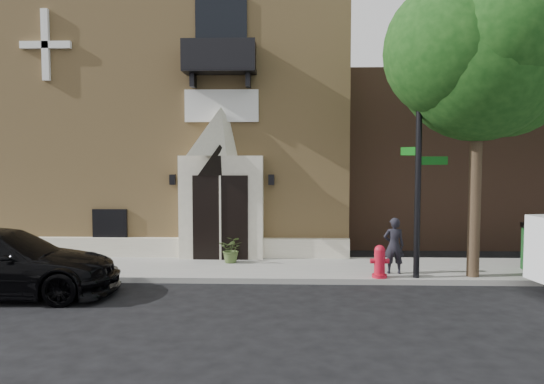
# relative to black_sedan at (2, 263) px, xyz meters

# --- Properties ---
(ground) EXTENTS (120.00, 120.00, 0.00)m
(ground) POSITION_rel_black_sedan_xyz_m (5.74, 1.37, -0.80)
(ground) COLOR black
(ground) RESTS_ON ground
(sidewalk) EXTENTS (42.00, 3.00, 0.15)m
(sidewalk) POSITION_rel_black_sedan_xyz_m (6.74, 2.87, -0.72)
(sidewalk) COLOR gray
(sidewalk) RESTS_ON ground
(church) EXTENTS (12.20, 11.01, 9.30)m
(church) POSITION_rel_black_sedan_xyz_m (2.75, 9.32, 3.84)
(church) COLOR tan
(church) RESTS_ON ground
(street_tree_left) EXTENTS (4.97, 4.38, 7.77)m
(street_tree_left) POSITION_rel_black_sedan_xyz_m (11.76, 1.71, 5.07)
(street_tree_left) COLOR #38281C
(street_tree_left) RESTS_ON sidewalk
(black_sedan) EXTENTS (5.61, 2.51, 1.60)m
(black_sedan) POSITION_rel_black_sedan_xyz_m (0.00, 0.00, 0.00)
(black_sedan) COLOR black
(black_sedan) RESTS_ON ground
(street_sign) EXTENTS (1.12, 0.91, 5.95)m
(street_sign) POSITION_rel_black_sedan_xyz_m (10.21, 1.62, 2.35)
(street_sign) COLOR black
(street_sign) RESTS_ON sidewalk
(fire_hydrant) EXTENTS (0.49, 0.39, 0.86)m
(fire_hydrant) POSITION_rel_black_sedan_xyz_m (9.23, 1.58, -0.22)
(fire_hydrant) COLOR red
(fire_hydrant) RESTS_ON sidewalk
(planter) EXTENTS (0.84, 0.76, 0.80)m
(planter) POSITION_rel_black_sedan_xyz_m (5.14, 3.39, -0.25)
(planter) COLOR #475D2D
(planter) RESTS_ON sidewalk
(pedestrian_near) EXTENTS (0.57, 0.38, 1.53)m
(pedestrian_near) POSITION_rel_black_sedan_xyz_m (9.70, 2.09, 0.12)
(pedestrian_near) COLOR black
(pedestrian_near) RESTS_ON sidewalk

